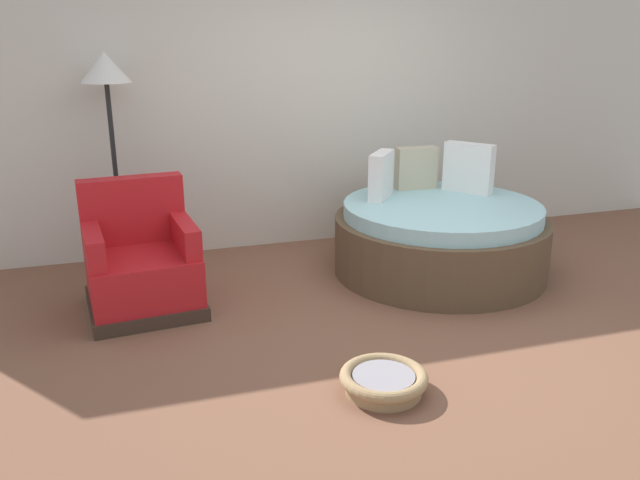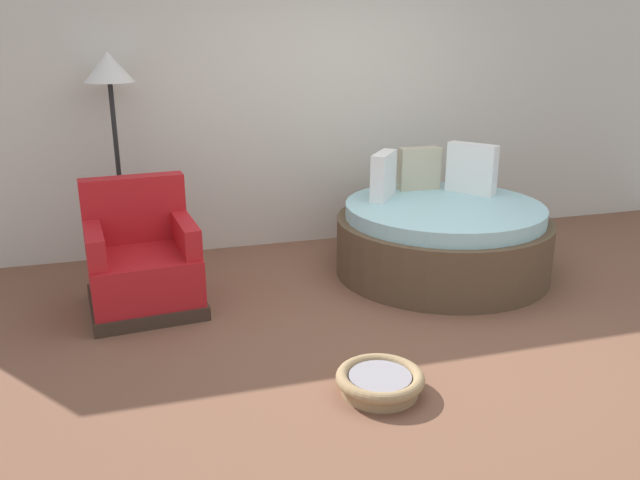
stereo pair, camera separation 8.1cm
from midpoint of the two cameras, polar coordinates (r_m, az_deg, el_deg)
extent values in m
cube|color=brown|center=(4.65, 7.21, -7.39)|extent=(8.00, 8.00, 0.02)
cube|color=beige|center=(6.16, 0.06, 12.93)|extent=(8.00, 0.12, 2.85)
cylinder|color=brown|center=(5.57, 11.16, -0.45)|extent=(1.80, 1.80, 0.48)
cylinder|color=#9ED1D6|center=(5.48, 11.35, 2.54)|extent=(1.65, 1.65, 0.12)
cube|color=white|center=(5.85, 13.67, 6.17)|extent=(0.36, 0.42, 0.44)
cube|color=#BCB293|center=(5.91, 9.16, 6.27)|extent=(0.38, 0.13, 0.38)
cube|color=white|center=(5.53, 6.06, 5.69)|extent=(0.34, 0.39, 0.40)
cube|color=#38281E|center=(4.99, -14.65, -5.30)|extent=(0.87, 0.87, 0.10)
cube|color=red|center=(4.91, -14.85, -2.94)|extent=(0.83, 0.83, 0.34)
cube|color=red|center=(5.07, -15.69, 2.68)|extent=(0.77, 0.23, 0.50)
cube|color=red|center=(4.80, -18.90, -0.27)|extent=(0.18, 0.69, 0.22)
cube|color=red|center=(4.86, -11.38, 0.60)|extent=(0.18, 0.69, 0.22)
cylinder|color=#9E7F56|center=(3.81, 5.94, -12.88)|extent=(0.44, 0.44, 0.06)
torus|color=#9E7F56|center=(3.77, 5.97, -12.03)|extent=(0.51, 0.51, 0.07)
cylinder|color=gray|center=(3.78, 5.97, -12.16)|extent=(0.36, 0.36, 0.05)
cylinder|color=black|center=(5.90, -16.26, -2.11)|extent=(0.32, 0.32, 0.03)
cylinder|color=black|center=(5.69, -16.95, 5.39)|extent=(0.04, 0.04, 1.55)
cone|color=silver|center=(5.57, -17.82, 14.39)|extent=(0.40, 0.40, 0.24)
camera|label=1|loc=(0.04, -89.50, 0.17)|focal=36.17mm
camera|label=2|loc=(0.04, 90.50, -0.17)|focal=36.17mm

